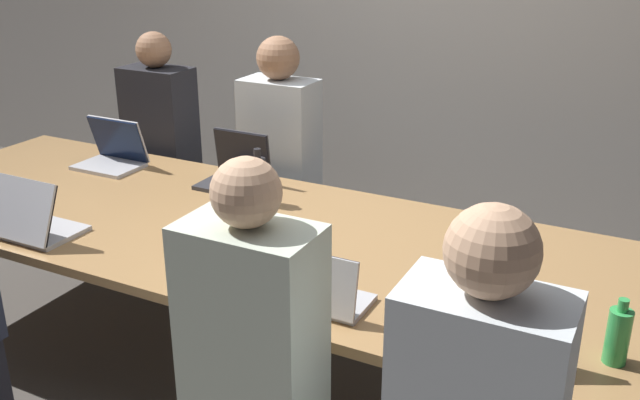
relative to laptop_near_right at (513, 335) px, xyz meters
The scene contains 17 objects.
ground_plane 1.44m from the laptop_near_right, 158.69° to the left, with size 24.00×24.00×0.00m, color #4C4742.
curtain_wall 2.70m from the laptop_near_right, 115.08° to the left, with size 12.00×0.06×2.80m.
conference_table 1.20m from the laptop_near_right, 158.69° to the left, with size 4.00×1.26×0.73m.
laptop_near_right is the anchor object (origin of this frame).
cup_near_right 0.24m from the laptop_near_right, behind, with size 0.08×0.08×0.08m.
bottle_near_right 0.30m from the laptop_near_right, 19.39° to the left, with size 0.07×0.07×0.21m.
laptop_far_midleft 1.81m from the laptop_near_right, 150.78° to the left, with size 0.31×0.26×0.26m.
person_far_midleft 2.04m from the laptop_near_right, 140.46° to the left, with size 0.40×0.24×1.41m.
bottle_far_midleft 1.53m from the laptop_near_right, 152.06° to the left, with size 0.07×0.07×0.26m.
laptop_near_left 1.99m from the laptop_near_right, behind, with size 0.36×0.27×0.26m.
cup_near_left 2.26m from the laptop_near_right, behind, with size 0.09×0.09×0.10m.
laptop_near_midright 0.65m from the laptop_near_right, behind, with size 0.33×0.22×0.22m.
person_near_midright 0.80m from the laptop_near_right, 148.75° to the right, with size 0.40×0.24×1.38m.
laptop_far_left 2.46m from the laptop_near_right, 160.64° to the left, with size 0.34×0.26×0.26m.
person_far_left 2.68m from the laptop_near_right, 151.94° to the left, with size 0.40×0.24×1.38m.
stapler 1.13m from the laptop_near_right, 164.10° to the left, with size 0.05×0.15×0.05m.
notebook 1.47m from the laptop_near_right, 163.53° to the left, with size 0.21×0.15×0.02m.
Camera 1 is at (1.44, -2.35, 1.96)m, focal length 40.00 mm.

